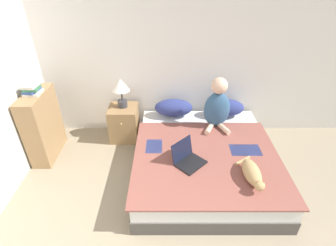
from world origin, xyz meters
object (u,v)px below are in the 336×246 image
Objects in this scene: pillow_near at (174,108)px; laptop_open at (188,159)px; nightstand at (124,123)px; person_sitting at (217,106)px; pillow_far at (225,108)px; book_stack_top at (32,89)px; bed at (204,160)px; bookshelf at (43,125)px; cat_tabby at (252,173)px; table_lamp at (121,88)px.

pillow_near and laptop_open have the same top height.
laptop_open reaches higher than nightstand.
pillow_far is at bearing 58.41° from person_sitting.
person_sitting is at bearing -26.89° from pillow_near.
laptop_open is 0.82× the size of nightstand.
book_stack_top is at bearing -170.26° from pillow_far.
person_sitting is 1.42m from nightstand.
pillow_near reaches higher than bed.
pillow_near is 1.82m from bookshelf.
pillow_near is at bearing -153.24° from cat_tabby.
bookshelf is at bearing -166.20° from pillow_near.
book_stack_top is (-1.02, -0.42, 0.18)m from table_lamp.
bed is 3.45× the size of pillow_near.
pillow_near is 1.29× the size of laptop_open.
person_sitting is (0.58, -0.29, 0.19)m from pillow_near.
book_stack_top is (-1.76, -0.43, 0.50)m from pillow_near.
cat_tabby reaches higher than bed.
bed is at bearing -35.05° from table_lamp.
bed is at bearing -9.67° from bookshelf.
pillow_near is at bearing 13.80° from bookshelf.
table_lamp is (-1.32, 0.28, 0.13)m from person_sitting.
laptop_open is at bearing -120.05° from pillow_far.
laptop_open reaches higher than cat_tabby.
bed is at bearing -146.08° from cat_tabby.
book_stack_top is (0.00, 0.00, 0.53)m from bookshelf.
bed is at bearing -115.41° from pillow_far.
pillow_far is (0.76, 0.00, 0.00)m from pillow_near.
bookshelf is at bearing -176.58° from person_sitting.
pillow_far is at bearing 0.00° from pillow_near.
nightstand is (-0.75, -0.04, -0.24)m from pillow_near.
person_sitting is at bearing -10.81° from nightstand.
pillow_far is at bearing 9.74° from book_stack_top.
nightstand is (-0.89, 1.02, -0.17)m from laptop_open.
table_lamp reaches higher than cat_tabby.
bed is at bearing -9.69° from book_stack_top.
pillow_far is 1.54m from table_lamp.
pillow_far is at bearing 64.59° from bed.
bookshelf is at bearing -157.43° from table_lamp.
pillow_far is at bearing 0.37° from table_lamp.
table_lamp is at bearing -179.24° from pillow_near.
laptop_open is at bearing -82.29° from pillow_near.
laptop_open is 0.46× the size of bookshelf.
pillow_near is 1.88m from book_stack_top.
bed is 4.45× the size of laptop_open.
nightstand is 0.56× the size of bookshelf.
nightstand is at bearing 169.19° from person_sitting.
table_lamp is at bearing 22.56° from book_stack_top.
pillow_far is 2.61m from book_stack_top.
person_sitting is 1.66× the size of laptop_open.
bed is 3.65× the size of nightstand.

